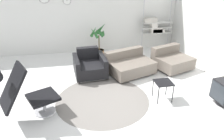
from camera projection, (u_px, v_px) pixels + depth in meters
ground_plane at (99, 93)px, 5.33m from camera, size 12.00×12.00×0.00m
wall_back at (86, 12)px, 7.41m from camera, size 12.00×0.09×2.80m
round_rug at (103, 100)px, 5.06m from camera, size 2.15×2.15×0.01m
lounge_chair at (19, 88)px, 4.12m from camera, size 1.27×0.99×1.26m
armchair_red at (90, 66)px, 6.12m from camera, size 0.91×0.97×0.71m
couch_low at (130, 65)px, 6.24m from camera, size 1.44×1.25×0.62m
couch_second at (172, 61)px, 6.54m from camera, size 1.21×1.17×0.62m
side_table at (163, 84)px, 4.92m from camera, size 0.38×0.38×0.45m
potted_plant at (99, 42)px, 7.31m from camera, size 0.59×0.59×1.16m
shelf_unit at (155, 26)px, 7.76m from camera, size 1.07×0.28×1.96m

